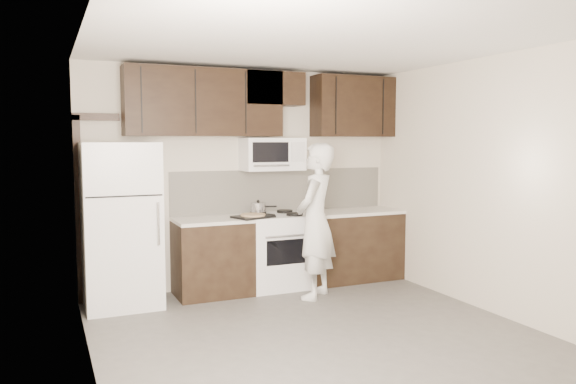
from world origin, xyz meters
TOP-DOWN VIEW (x-y plane):
  - floor at (0.00, 0.00)m, footprint 4.50×4.50m
  - back_wall at (0.00, 2.25)m, footprint 4.00×0.00m
  - ceiling at (0.00, 0.00)m, footprint 4.50×4.50m
  - counter_run at (0.60, 1.94)m, footprint 2.95×0.64m
  - stove at (0.30, 1.94)m, footprint 0.76×0.66m
  - backsplash at (0.50, 2.24)m, footprint 2.90×0.02m
  - upper_cabinets at (0.21, 2.08)m, footprint 3.48×0.35m
  - microwave at (0.30, 2.06)m, footprint 0.76×0.42m
  - refrigerator at (-1.55, 1.89)m, footprint 0.80×0.76m
  - door_trim at (-1.92, 2.21)m, footprint 0.50×0.08m
  - saucepan at (0.12, 2.09)m, footprint 0.32×0.19m
  - baking_tray at (-0.05, 1.80)m, footprint 0.51×0.44m
  - pizza at (-0.05, 1.80)m, footprint 0.37×0.37m
  - person at (0.55, 1.35)m, footprint 0.76×0.77m

SIDE VIEW (x-z plane):
  - floor at x=0.00m, z-range 0.00..0.00m
  - counter_run at x=0.60m, z-range 0.00..0.91m
  - stove at x=0.30m, z-range -0.01..0.93m
  - person at x=0.55m, z-range 0.00..1.79m
  - refrigerator at x=-1.55m, z-range 0.00..1.80m
  - baking_tray at x=-0.05m, z-range 0.91..0.93m
  - pizza at x=-0.05m, z-range 0.93..0.95m
  - saucepan at x=0.12m, z-range 0.89..1.07m
  - backsplash at x=0.50m, z-range 0.91..1.45m
  - door_trim at x=-1.92m, z-range 0.19..2.31m
  - back_wall at x=0.00m, z-range -0.65..3.35m
  - microwave at x=0.30m, z-range 1.45..1.85m
  - upper_cabinets at x=0.21m, z-range 1.89..2.67m
  - ceiling at x=0.00m, z-range 2.70..2.70m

